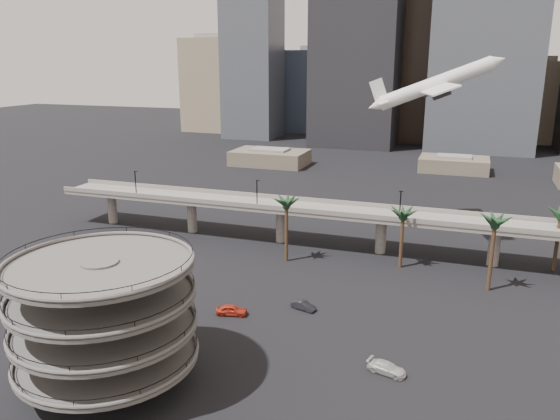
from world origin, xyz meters
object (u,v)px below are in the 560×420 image
(overpass, at_px, (330,214))
(car_a, at_px, (232,310))
(car_b, at_px, (303,306))
(car_c, at_px, (387,368))
(airborne_jet, at_px, (435,85))
(parking_ramp, at_px, (104,311))

(overpass, distance_m, car_a, 37.78)
(car_b, bearing_deg, car_c, -116.08)
(airborne_jet, xyz_separation_m, car_c, (0.65, -62.15, -33.04))
(car_a, bearing_deg, car_b, -73.78)
(overpass, relative_size, car_a, 26.66)
(overpass, bearing_deg, car_b, -83.28)
(overpass, bearing_deg, airborne_jet, 42.27)
(overpass, height_order, airborne_jet, airborne_jet)
(parking_ramp, bearing_deg, car_a, 73.76)
(car_c, bearing_deg, airborne_jet, 14.68)
(overpass, distance_m, airborne_jet, 36.42)
(parking_ramp, xyz_separation_m, car_c, (32.19, 13.70, -9.10))
(airborne_jet, bearing_deg, car_a, -131.39)
(car_c, bearing_deg, overpass, 37.04)
(parking_ramp, xyz_separation_m, car_a, (6.51, 22.35, -9.00))
(overpass, relative_size, airborne_jet, 4.44)
(overpass, xyz_separation_m, car_a, (-6.49, -36.64, -6.51))
(parking_ramp, relative_size, car_c, 4.36)
(car_a, relative_size, car_b, 1.16)
(overpass, relative_size, car_b, 31.03)
(car_c, bearing_deg, parking_ramp, 127.13)
(overpass, bearing_deg, car_c, -67.04)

